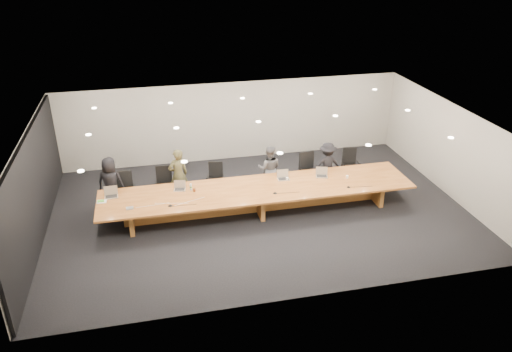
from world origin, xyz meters
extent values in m
plane|color=black|center=(0.00, 0.00, 0.00)|extent=(12.00, 12.00, 0.00)
cube|color=silver|center=(0.00, 4.00, 1.40)|extent=(12.00, 0.02, 2.80)
cube|color=black|center=(-5.94, 0.00, 1.37)|extent=(0.08, 7.84, 2.74)
cube|color=brown|center=(0.00, 0.00, 0.72)|extent=(9.00, 1.80, 0.06)
cube|color=brown|center=(0.00, 0.00, 0.34)|extent=(7.65, 0.15, 0.69)
cube|color=brown|center=(-3.60, 0.00, 0.34)|extent=(0.12, 1.26, 0.69)
cube|color=brown|center=(0.00, 0.00, 0.34)|extent=(0.12, 1.26, 0.69)
cube|color=brown|center=(3.60, 0.00, 0.34)|extent=(0.12, 1.26, 0.69)
imported|color=black|center=(-4.14, 1.19, 0.79)|extent=(0.88, 0.68, 1.59)
imported|color=#3E3B22|center=(-2.17, 1.26, 0.82)|extent=(0.68, 0.53, 1.65)
imported|color=#4E4E50|center=(0.64, 1.23, 0.75)|extent=(0.87, 0.76, 1.49)
imported|color=black|center=(2.51, 1.16, 0.74)|extent=(1.00, 0.64, 1.47)
cylinder|color=silver|center=(-1.90, 0.32, 0.84)|extent=(0.08, 0.08, 0.19)
cylinder|color=brown|center=(-1.82, 0.21, 0.80)|extent=(0.09, 0.09, 0.09)
cone|color=white|center=(0.95, 0.32, 0.79)|extent=(0.08, 0.08, 0.09)
cone|color=white|center=(2.74, 0.06, 0.79)|extent=(0.08, 0.08, 0.09)
cube|color=white|center=(-4.35, 0.16, 0.76)|extent=(0.26, 0.21, 0.02)
cube|color=#53BB31|center=(-4.37, 0.15, 0.78)|extent=(0.18, 0.10, 0.03)
cube|color=#A4A4A8|center=(-3.60, -0.40, 0.76)|extent=(0.21, 0.16, 0.03)
cone|color=black|center=(-2.54, -0.49, 0.77)|extent=(0.16, 0.16, 0.03)
cone|color=black|center=(0.39, -0.41, 0.77)|extent=(0.13, 0.13, 0.03)
cone|color=black|center=(2.55, -0.51, 0.76)|extent=(0.11, 0.11, 0.03)
camera|label=1|loc=(-2.87, -12.40, 7.30)|focal=35.00mm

